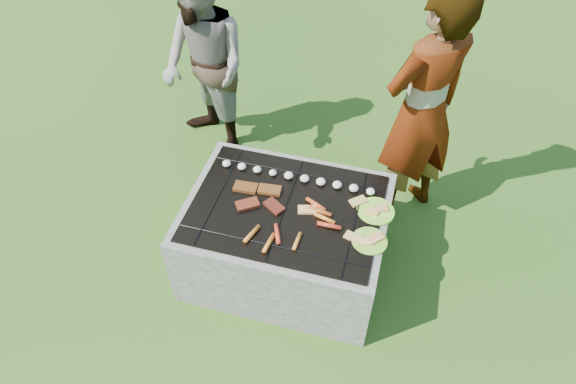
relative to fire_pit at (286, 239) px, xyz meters
The scene contains 10 objects.
lawn 0.28m from the fire_pit, ahead, with size 60.00×60.00×0.00m, color #204611.
fire_pit is the anchor object (origin of this frame).
mushrooms 0.44m from the fire_pit, 85.22° to the left, with size 1.06×0.06×0.04m.
pork_slabs 0.40m from the fire_pit, 169.55° to the left, with size 0.39×0.28×0.02m.
sausages 0.39m from the fire_pit, 48.47° to the right, with size 0.55×0.50×0.03m.
bread_on_grate 0.47m from the fire_pit, ahead, with size 0.44×0.40×0.02m.
plate_far 0.66m from the fire_pit, 12.04° to the left, with size 0.30×0.30×0.03m.
plate_near 0.66m from the fire_pit, 12.89° to the right, with size 0.28×0.28×0.03m.
cook 1.27m from the fire_pit, 48.17° to the left, with size 0.67×0.44×1.84m, color gray.
bystander 1.55m from the fire_pit, 131.72° to the left, with size 0.79×0.62×1.63m, color gray.
Camera 1 is at (0.60, -2.11, 3.06)m, focal length 32.00 mm.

